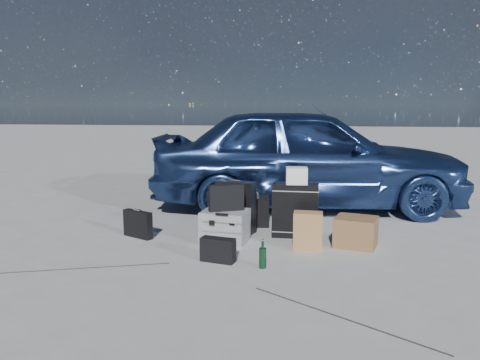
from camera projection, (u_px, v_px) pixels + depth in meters
name	position (u px, v px, depth m)	size (l,w,h in m)	color
ground	(239.00, 259.00, 4.70)	(60.00, 60.00, 0.00)	#B5B6B1
car	(307.00, 157.00, 6.91)	(1.81, 4.49, 1.53)	#325090
pelican_case	(225.00, 226.00, 5.26)	(0.49, 0.40, 0.36)	#949698
laptop_bag	(226.00, 198.00, 5.21)	(0.39, 0.10, 0.29)	black
briefcase	(138.00, 224.00, 5.44)	(0.40, 0.09, 0.31)	black
suitcase_left	(236.00, 207.00, 5.66)	(0.48, 0.17, 0.62)	black
suitcase_right	(295.00, 210.00, 5.43)	(0.53, 0.19, 0.63)	black
white_carton	(297.00, 176.00, 5.35)	(0.24, 0.19, 0.19)	silver
duffel_bag	(241.00, 211.00, 6.00)	(0.73, 0.31, 0.36)	black
flat_box_white	(240.00, 194.00, 5.97)	(0.40, 0.30, 0.07)	silver
flat_box_black	(242.00, 189.00, 5.97)	(0.26, 0.19, 0.06)	black
kraft_bag	(308.00, 231.00, 4.98)	(0.30, 0.18, 0.41)	#AB804A
cardboard_box	(356.00, 232.00, 5.09)	(0.43, 0.38, 0.32)	brown
messenger_bag	(218.00, 250.00, 4.59)	(0.34, 0.13, 0.24)	black
green_bottle	(263.00, 254.00, 4.41)	(0.07, 0.07, 0.27)	black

